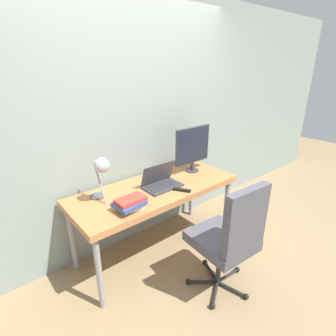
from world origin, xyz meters
TOP-DOWN VIEW (x-y plane):
  - ground_plane at (0.00, 0.00)m, footprint 12.00×12.00m
  - wall_back at (0.00, 0.75)m, footprint 8.00×0.05m
  - desk at (0.00, 0.34)m, footprint 1.70×0.69m
  - laptop at (0.05, 0.32)m, footprint 0.37×0.23m
  - monitor at (0.57, 0.42)m, footprint 0.48×0.15m
  - desk_lamp at (-0.54, 0.38)m, footprint 0.14×0.29m
  - office_chair at (0.13, -0.49)m, footprint 0.55×0.57m
  - book_stack at (-0.42, 0.14)m, footprint 0.27×0.22m
  - tv_remote at (0.14, 0.11)m, footprint 0.13×0.17m

SIDE VIEW (x-z plane):
  - ground_plane at x=0.00m, z-range 0.00..0.00m
  - office_chair at x=0.13m, z-range 0.06..1.13m
  - desk at x=0.00m, z-range 0.32..1.08m
  - tv_remote at x=0.14m, z-range 0.76..0.78m
  - laptop at x=0.05m, z-range 0.69..0.93m
  - book_stack at x=-0.42m, z-range 0.77..0.87m
  - monitor at x=0.57m, z-range 0.79..1.30m
  - desk_lamp at x=-0.54m, z-range 0.86..1.29m
  - wall_back at x=0.00m, z-range 0.00..2.60m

